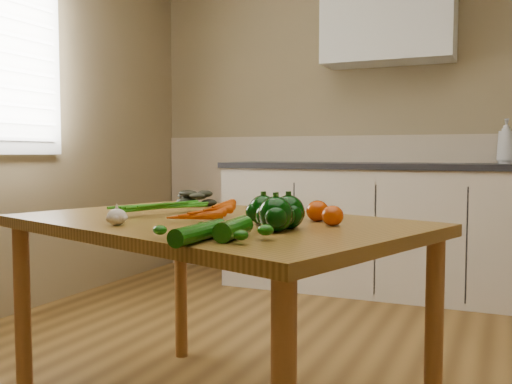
{
  "coord_description": "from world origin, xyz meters",
  "views": [
    {
      "loc": [
        0.7,
        -1.77,
        0.97
      ],
      "look_at": [
        -0.18,
        0.2,
        0.82
      ],
      "focal_mm": 40.0,
      "sensor_mm": 36.0,
      "label": 1
    }
  ],
  "objects_px": {
    "garlic_bulb": "(117,217)",
    "pepper_b": "(288,212)",
    "carrot_bunch": "(195,208)",
    "zucchini_a": "(234,229)",
    "pepper_a": "(263,210)",
    "tomato_c": "(332,216)",
    "tomato_a": "(286,211)",
    "table": "(214,243)",
    "zucchini_b": "(199,232)",
    "soap_bottle_a": "(506,141)",
    "tomato_b": "(318,211)",
    "leafy_greens": "(195,194)",
    "pepper_c": "(276,214)"
  },
  "relations": [
    {
      "from": "leafy_greens",
      "to": "garlic_bulb",
      "type": "relative_size",
      "value": 3.16
    },
    {
      "from": "tomato_b",
      "to": "zucchini_a",
      "type": "bearing_deg",
      "value": -100.61
    },
    {
      "from": "carrot_bunch",
      "to": "zucchini_a",
      "type": "bearing_deg",
      "value": -30.2
    },
    {
      "from": "pepper_c",
      "to": "zucchini_a",
      "type": "xyz_separation_m",
      "value": [
        -0.05,
        -0.17,
        -0.02
      ]
    },
    {
      "from": "pepper_c",
      "to": "zucchini_a",
      "type": "distance_m",
      "value": 0.18
    },
    {
      "from": "leafy_greens",
      "to": "tomato_c",
      "type": "xyz_separation_m",
      "value": [
        0.75,
        -0.43,
        -0.02
      ]
    },
    {
      "from": "carrot_bunch",
      "to": "zucchini_b",
      "type": "distance_m",
      "value": 0.54
    },
    {
      "from": "carrot_bunch",
      "to": "pepper_a",
      "type": "height_order",
      "value": "pepper_a"
    },
    {
      "from": "garlic_bulb",
      "to": "zucchini_a",
      "type": "height_order",
      "value": "same"
    },
    {
      "from": "carrot_bunch",
      "to": "tomato_a",
      "type": "distance_m",
      "value": 0.32
    },
    {
      "from": "pepper_b",
      "to": "zucchini_a",
      "type": "height_order",
      "value": "pepper_b"
    },
    {
      "from": "carrot_bunch",
      "to": "zucchini_a",
      "type": "distance_m",
      "value": 0.51
    },
    {
      "from": "soap_bottle_a",
      "to": "zucchini_a",
      "type": "height_order",
      "value": "soap_bottle_a"
    },
    {
      "from": "pepper_b",
      "to": "soap_bottle_a",
      "type": "bearing_deg",
      "value": 76.42
    },
    {
      "from": "pepper_c",
      "to": "tomato_a",
      "type": "distance_m",
      "value": 0.3
    },
    {
      "from": "pepper_c",
      "to": "tomato_a",
      "type": "bearing_deg",
      "value": 105.38
    },
    {
      "from": "tomato_a",
      "to": "zucchini_a",
      "type": "xyz_separation_m",
      "value": [
        0.03,
        -0.46,
        -0.0
      ]
    },
    {
      "from": "soap_bottle_a",
      "to": "tomato_b",
      "type": "height_order",
      "value": "soap_bottle_a"
    },
    {
      "from": "leafy_greens",
      "to": "tomato_b",
      "type": "bearing_deg",
      "value": -26.88
    },
    {
      "from": "soap_bottle_a",
      "to": "tomato_b",
      "type": "relative_size",
      "value": 3.79
    },
    {
      "from": "table",
      "to": "carrot_bunch",
      "type": "xyz_separation_m",
      "value": [
        -0.08,
        0.01,
        0.12
      ]
    },
    {
      "from": "pepper_a",
      "to": "zucchini_b",
      "type": "xyz_separation_m",
      "value": [
        -0.02,
        -0.38,
        -0.02
      ]
    },
    {
      "from": "tomato_a",
      "to": "tomato_b",
      "type": "relative_size",
      "value": 0.86
    },
    {
      "from": "tomato_b",
      "to": "zucchini_b",
      "type": "height_order",
      "value": "tomato_b"
    },
    {
      "from": "soap_bottle_a",
      "to": "pepper_b",
      "type": "height_order",
      "value": "soap_bottle_a"
    },
    {
      "from": "pepper_a",
      "to": "tomato_b",
      "type": "distance_m",
      "value": 0.2
    },
    {
      "from": "garlic_bulb",
      "to": "tomato_c",
      "type": "bearing_deg",
      "value": 22.7
    },
    {
      "from": "pepper_b",
      "to": "pepper_a",
      "type": "bearing_deg",
      "value": 154.01
    },
    {
      "from": "pepper_c",
      "to": "table",
      "type": "bearing_deg",
      "value": 147.42
    },
    {
      "from": "carrot_bunch",
      "to": "zucchini_b",
      "type": "height_order",
      "value": "carrot_bunch"
    },
    {
      "from": "garlic_bulb",
      "to": "pepper_b",
      "type": "distance_m",
      "value": 0.54
    },
    {
      "from": "pepper_a",
      "to": "zucchini_a",
      "type": "xyz_separation_m",
      "value": [
        0.04,
        -0.3,
        -0.02
      ]
    },
    {
      "from": "soap_bottle_a",
      "to": "leafy_greens",
      "type": "bearing_deg",
      "value": -134.93
    },
    {
      "from": "table",
      "to": "tomato_a",
      "type": "distance_m",
      "value": 0.27
    },
    {
      "from": "garlic_bulb",
      "to": "zucchini_b",
      "type": "relative_size",
      "value": 0.26
    },
    {
      "from": "pepper_c",
      "to": "tomato_a",
      "type": "xyz_separation_m",
      "value": [
        -0.08,
        0.29,
        -0.02
      ]
    },
    {
      "from": "pepper_a",
      "to": "tomato_c",
      "type": "relative_size",
      "value": 1.33
    },
    {
      "from": "carrot_bunch",
      "to": "garlic_bulb",
      "type": "relative_size",
      "value": 4.11
    },
    {
      "from": "garlic_bulb",
      "to": "pepper_b",
      "type": "relative_size",
      "value": 0.63
    },
    {
      "from": "table",
      "to": "tomato_c",
      "type": "distance_m",
      "value": 0.44
    },
    {
      "from": "garlic_bulb",
      "to": "tomato_b",
      "type": "distance_m",
      "value": 0.65
    },
    {
      "from": "table",
      "to": "pepper_b",
      "type": "xyz_separation_m",
      "value": [
        0.32,
        -0.12,
        0.13
      ]
    },
    {
      "from": "garlic_bulb",
      "to": "tomato_c",
      "type": "distance_m",
      "value": 0.68
    },
    {
      "from": "leafy_greens",
      "to": "zucchini_a",
      "type": "bearing_deg",
      "value": -53.9
    },
    {
      "from": "tomato_a",
      "to": "zucchini_b",
      "type": "height_order",
      "value": "tomato_a"
    },
    {
      "from": "pepper_a",
      "to": "pepper_b",
      "type": "distance_m",
      "value": 0.12
    },
    {
      "from": "soap_bottle_a",
      "to": "table",
      "type": "bearing_deg",
      "value": -123.17
    },
    {
      "from": "carrot_bunch",
      "to": "tomato_b",
      "type": "xyz_separation_m",
      "value": [
        0.43,
        0.08,
        0.0
      ]
    },
    {
      "from": "table",
      "to": "pepper_c",
      "type": "distance_m",
      "value": 0.39
    },
    {
      "from": "table",
      "to": "garlic_bulb",
      "type": "distance_m",
      "value": 0.35
    }
  ]
}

